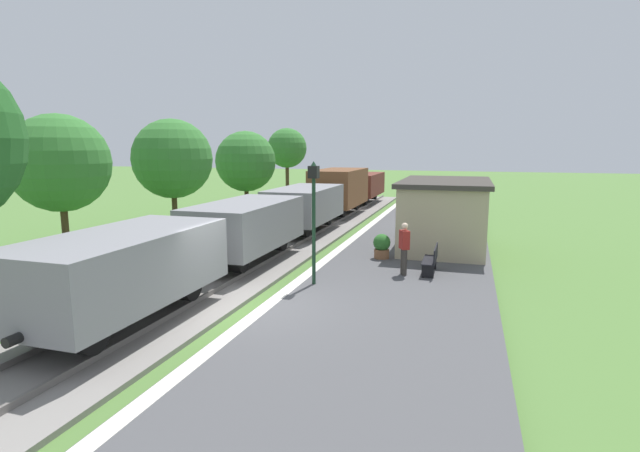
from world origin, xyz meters
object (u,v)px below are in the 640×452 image
Objects in this scene: potted_planter at (382,246)px; tree_field_left at (246,161)px; freight_train at (307,205)px; tree_trackside_mid at (60,163)px; tree_trackside_far at (172,159)px; bench_near_hut at (432,259)px; tree_field_distant at (287,148)px; station_hut at (444,214)px; person_waiting at (404,247)px; lamp_post_near at (314,200)px.

tree_field_left is at bearing 134.01° from potted_planter.
freight_train is 11.02m from tree_trackside_mid.
tree_field_left reaches higher than potted_planter.
bench_near_hut is at bearing -23.55° from tree_trackside_far.
tree_field_distant is (0.93, 14.06, 0.51)m from tree_trackside_far.
freight_train is 7.45m from tree_trackside_far.
freight_train is 5.60× the size of tree_field_distant.
station_hut is at bearing -33.46° from tree_field_left.
tree_trackside_mid is 0.98× the size of tree_trackside_far.
tree_trackside_mid is at bearing -27.96° from person_waiting.
bench_near_hut is 0.26× the size of tree_trackside_mid.
person_waiting is 18.32m from tree_field_left.
potted_planter is 0.25× the size of lamp_post_near.
tree_field_distant reaches higher than freight_train.
person_waiting is 0.30× the size of tree_trackside_far.
lamp_post_near is (-3.31, -2.31, 2.08)m from bench_near_hut.
tree_trackside_mid is (-7.87, -7.38, 2.25)m from freight_train.
station_hut is 20.39m from tree_field_distant.
person_waiting is at bearing -152.50° from bench_near_hut.
bench_near_hut is 2.57m from potted_planter.
tree_trackside_far is 1.00× the size of tree_field_distant.
tree_field_distant is (0.23, 6.92, 0.83)m from tree_field_left.
person_waiting is at bearing -0.05° from tree_trackside_mid.
potted_planter is (-2.08, -2.75, -0.93)m from station_hut.
tree_field_distant is (-9.44, 22.34, 1.44)m from lamp_post_near.
tree_field_distant is (-11.90, 20.47, 3.06)m from person_waiting.
freight_train reaches higher than bench_near_hut.
person_waiting is at bearing 37.23° from lamp_post_near.
bench_near_hut is 0.26× the size of tree_field_distant.
bench_near_hut is at bearing -91.80° from station_hut.
tree_trackside_far is (-12.83, 6.41, 2.56)m from person_waiting.
tree_trackside_far is at bearing 159.97° from potted_planter.
potted_planter is 4.71m from lamp_post_near.
tree_trackside_far is at bearing -54.45° from person_waiting.
lamp_post_near is (-1.37, -4.00, 2.08)m from potted_planter.
tree_trackside_mid is at bearing 170.48° from lamp_post_near.
tree_field_left is at bearing -76.08° from person_waiting.
person_waiting is (-0.85, -0.44, 0.46)m from bench_near_hut.
tree_trackside_far reaches higher than bench_near_hut.
person_waiting is 23.87m from tree_field_distant.
tree_trackside_mid is 1.05× the size of tree_field_left.
tree_field_left is at bearing 135.73° from freight_train.
lamp_post_near is (-3.45, -6.75, 1.15)m from station_hut.
freight_train is 21.73× the size of bench_near_hut.
person_waiting is at bearing -59.83° from tree_field_distant.
station_hut is 14.06m from tree_trackside_far.
lamp_post_near is at bearing -70.12° from freight_train.
person_waiting is at bearing -101.51° from station_hut.
tree_field_distant is at bearing 86.20° from tree_trackside_far.
lamp_post_near reaches higher than person_waiting.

